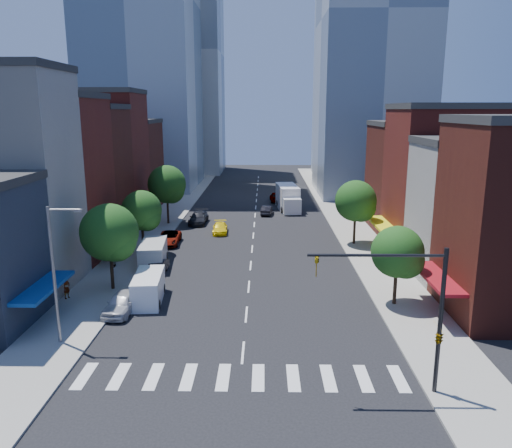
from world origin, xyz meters
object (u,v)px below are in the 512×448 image
Objects in this scene: traffic_car_oncoming at (267,210)px; parked_car_front at (122,303)px; parked_car_second at (157,268)px; pedestrian_far at (112,259)px; pedestrian_near at (67,288)px; parked_car_third at (169,238)px; parked_car_rear at (199,218)px; cargo_van_far at (153,255)px; taxi at (220,228)px; traffic_car_far at (276,197)px; box_truck at (288,198)px; cargo_van_near at (148,289)px.

parked_car_front is at bearing 79.96° from traffic_car_oncoming.
parked_car_second is 2.33× the size of pedestrian_far.
pedestrian_far is at bearing 11.43° from pedestrian_near.
parked_car_third is (-0.15, 19.59, -0.08)m from parked_car_front.
parked_car_rear is 19.07m from cargo_van_far.
cargo_van_far is at bearing -94.31° from parked_car_rear.
taxi is 23.24m from traffic_car_far.
parked_car_second is 33.95m from box_truck.
traffic_car_far is 2.89× the size of pedestrian_far.
pedestrian_near reaches higher than traffic_car_far.
cargo_van_far is 27.36m from traffic_car_oncoming.
parked_car_rear is at bearing 40.01° from traffic_car_oncoming.
pedestrian_far is (-5.74, -19.68, 0.19)m from parked_car_rear.
parked_car_rear is 0.58× the size of box_truck.
taxi is at bearing 43.36° from parked_car_third.
box_truck reaches higher than traffic_car_far.
parked_car_front is 0.86× the size of parked_car_rear.
pedestrian_near is at bearing 65.62° from traffic_car_far.
cargo_van_far is 37.89m from traffic_car_far.
cargo_van_near is at bearing 73.40° from traffic_car_far.
traffic_car_oncoming is at bearing 59.70° from cargo_van_far.
traffic_car_far is 39.97m from pedestrian_far.
cargo_van_near reaches higher than parked_car_rear.
cargo_van_near reaches higher than traffic_car_far.
pedestrian_near is (-17.79, -44.53, 0.22)m from traffic_car_far.
parked_car_front is 11.32m from cargo_van_far.
parked_car_second is 29.20m from traffic_car_oncoming.
taxi is 2.63× the size of pedestrian_far.
traffic_car_far reaches higher than parked_car_rear.
traffic_car_oncoming is 0.84× the size of traffic_car_far.
parked_car_second is at bearing 76.23° from traffic_car_oncoming.
pedestrian_near is (-6.63, 0.26, -0.06)m from cargo_van_near.
parked_car_third is at bearing 3.95° from pedestrian_near.
pedestrian_far is at bearing -104.64° from parked_car_rear.
cargo_van_near reaches higher than pedestrian_near.
traffic_car_oncoming is at bearing 78.64° from parked_car_front.
cargo_van_near is 1.12× the size of traffic_car_far.
parked_car_rear is 15.87m from box_truck.
cargo_van_far reaches higher than traffic_car_oncoming.
parked_car_rear is at bearing -147.82° from box_truck.
cargo_van_far reaches higher than taxi.
box_truck reaches higher than cargo_van_near.
pedestrian_near is at bearing 172.49° from cargo_van_near.
cargo_van_far is 1.47× the size of traffic_car_oncoming.
parked_car_second is 0.81× the size of traffic_car_far.
cargo_van_near is at bearing -86.22° from cargo_van_far.
parked_car_third is at bearing 63.03° from traffic_car_oncoming.
traffic_car_far is at bearing 157.42° from pedestrian_far.
pedestrian_far is (-3.89, 10.59, 0.19)m from parked_car_front.
parked_car_front is 2.80× the size of pedestrian_far.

